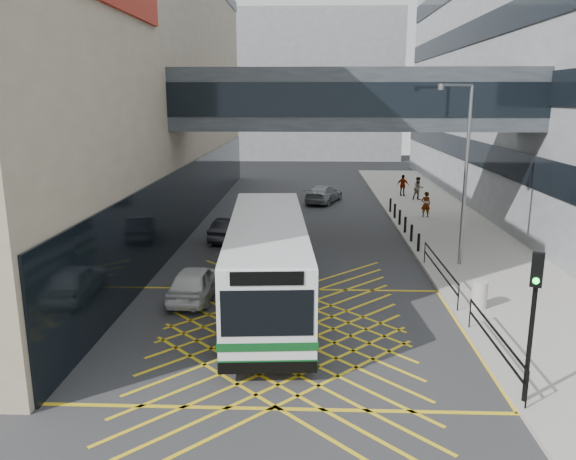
# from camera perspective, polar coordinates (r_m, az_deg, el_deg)

# --- Properties ---
(ground) EXTENTS (120.00, 120.00, 0.00)m
(ground) POSITION_cam_1_polar(r_m,az_deg,el_deg) (18.72, -0.47, -10.61)
(ground) COLOR #333335
(building_far) EXTENTS (28.00, 16.00, 18.00)m
(building_far) POSITION_cam_1_polar(r_m,az_deg,el_deg) (77.16, 0.10, 14.32)
(building_far) COLOR gray
(building_far) RESTS_ON ground
(skybridge) EXTENTS (20.00, 4.10, 3.00)m
(skybridge) POSITION_cam_1_polar(r_m,az_deg,el_deg) (29.18, 6.67, 13.03)
(skybridge) COLOR #353A3F
(skybridge) RESTS_ON ground
(pavement) EXTENTS (6.00, 54.00, 0.16)m
(pavement) POSITION_cam_1_polar(r_m,az_deg,el_deg) (33.96, 16.09, -0.02)
(pavement) COLOR #A39E95
(pavement) RESTS_ON ground
(box_junction) EXTENTS (12.00, 9.00, 0.01)m
(box_junction) POSITION_cam_1_polar(r_m,az_deg,el_deg) (18.71, -0.47, -10.60)
(box_junction) COLOR gold
(box_junction) RESTS_ON ground
(bus) EXTENTS (3.58, 11.99, 3.31)m
(bus) POSITION_cam_1_polar(r_m,az_deg,el_deg) (20.63, -2.09, -3.08)
(bus) COLOR silver
(bus) RESTS_ON ground
(car_white) EXTENTS (1.92, 4.26, 1.33)m
(car_white) POSITION_cam_1_polar(r_m,az_deg,el_deg) (22.01, -9.41, -5.22)
(car_white) COLOR silver
(car_white) RESTS_ON ground
(car_dark) EXTENTS (2.41, 4.34, 1.28)m
(car_dark) POSITION_cam_1_polar(r_m,az_deg,el_deg) (30.72, -5.74, 0.15)
(car_dark) COLOR black
(car_dark) RESTS_ON ground
(car_silver) EXTENTS (3.25, 4.81, 1.38)m
(car_silver) POSITION_cam_1_polar(r_m,az_deg,el_deg) (41.72, 3.64, 3.74)
(car_silver) COLOR gray
(car_silver) RESTS_ON ground
(traffic_light) EXTENTS (0.33, 0.46, 3.91)m
(traffic_light) POSITION_cam_1_polar(r_m,az_deg,el_deg) (14.78, 23.67, -7.15)
(traffic_light) COLOR black
(traffic_light) RESTS_ON pavement
(street_lamp) EXTENTS (1.74, 0.93, 8.00)m
(street_lamp) POSITION_cam_1_polar(r_m,az_deg,el_deg) (25.94, 17.36, 6.34)
(street_lamp) COLOR slate
(street_lamp) RESTS_ON pavement
(litter_bin) EXTENTS (0.57, 0.57, 0.99)m
(litter_bin) POSITION_cam_1_polar(r_m,az_deg,el_deg) (21.54, 18.86, -6.22)
(litter_bin) COLOR #ADA89E
(litter_bin) RESTS_ON pavement
(kerb_railings) EXTENTS (0.05, 12.54, 1.00)m
(kerb_railings) POSITION_cam_1_polar(r_m,az_deg,el_deg) (20.73, 17.10, -6.20)
(kerb_railings) COLOR black
(kerb_railings) RESTS_ON pavement
(bollards) EXTENTS (0.14, 10.14, 0.90)m
(bollards) POSITION_cam_1_polar(r_m,az_deg,el_deg) (33.29, 11.55, 0.91)
(bollards) COLOR black
(bollards) RESTS_ON pavement
(pedestrian_a) EXTENTS (0.67, 0.49, 1.62)m
(pedestrian_a) POSITION_cam_1_polar(r_m,az_deg,el_deg) (36.82, 13.82, 2.54)
(pedestrian_a) COLOR gray
(pedestrian_a) RESTS_ON pavement
(pedestrian_b) EXTENTS (0.92, 0.67, 1.70)m
(pedestrian_b) POSITION_cam_1_polar(r_m,az_deg,el_deg) (42.92, 13.10, 4.12)
(pedestrian_b) COLOR gray
(pedestrian_b) RESTS_ON pavement
(pedestrian_c) EXTENTS (1.07, 0.79, 1.64)m
(pedestrian_c) POSITION_cam_1_polar(r_m,az_deg,el_deg) (44.47, 11.60, 4.46)
(pedestrian_c) COLOR gray
(pedestrian_c) RESTS_ON pavement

